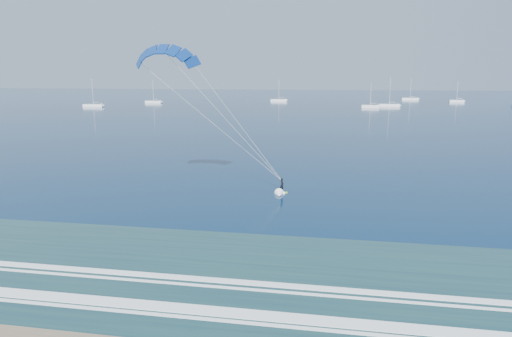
{
  "coord_description": "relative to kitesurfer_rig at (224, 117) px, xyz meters",
  "views": [
    {
      "loc": [
        11.59,
        -18.04,
        13.47
      ],
      "look_at": [
        3.69,
        26.89,
        4.21
      ],
      "focal_mm": 32.0,
      "sensor_mm": 36.0,
      "label": 1
    }
  ],
  "objects": [
    {
      "name": "sailboat_1",
      "position": [
        -79.47,
        172.03,
        -8.35
      ],
      "size": [
        8.4,
        2.4,
        11.58
      ],
      "color": "silver",
      "rests_on": "ground"
    },
    {
      "name": "sailboat_3",
      "position": [
        26.63,
        155.17,
        -8.36
      ],
      "size": [
        7.35,
        2.4,
        10.39
      ],
      "color": "silver",
      "rests_on": "ground"
    },
    {
      "name": "kitesurfer_rig",
      "position": [
        0.0,
        0.0,
        0.0
      ],
      "size": [
        17.78,
        7.29,
        17.79
      ],
      "color": "#8EC316",
      "rests_on": "ground"
    },
    {
      "name": "sailboat_8",
      "position": [
        35.53,
        164.18,
        -8.34
      ],
      "size": [
        9.1,
        2.4,
        13.12
      ],
      "color": "silver",
      "rests_on": "ground"
    },
    {
      "name": "sailboat_4",
      "position": [
        53.84,
        227.62,
        -8.35
      ],
      "size": [
        9.21,
        2.4,
        12.46
      ],
      "color": "silver",
      "rests_on": "ground"
    },
    {
      "name": "sailboat_0",
      "position": [
        -94.54,
        139.85,
        -8.35
      ],
      "size": [
        9.27,
        2.4,
        12.52
      ],
      "color": "silver",
      "rests_on": "ground"
    },
    {
      "name": "sailboat_2",
      "position": [
        -18.7,
        198.56,
        -8.36
      ],
      "size": [
        8.66,
        2.4,
        11.68
      ],
      "color": "silver",
      "rests_on": "ground"
    },
    {
      "name": "sailboat_7",
      "position": [
        74.23,
        206.78,
        -8.35
      ],
      "size": [
        7.32,
        2.4,
        10.82
      ],
      "color": "silver",
      "rests_on": "ground"
    }
  ]
}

